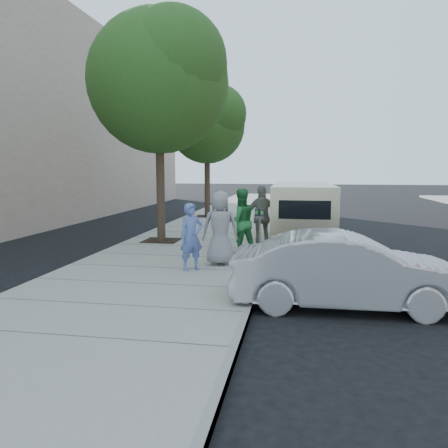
{
  "coord_description": "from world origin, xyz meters",
  "views": [
    {
      "loc": [
        2.29,
        -11.72,
        2.61
      ],
      "look_at": [
        0.3,
        -0.14,
        1.1
      ],
      "focal_mm": 35.0,
      "sensor_mm": 36.0,
      "label": 1
    }
  ],
  "objects": [
    {
      "name": "ground",
      "position": [
        0.0,
        0.0,
        0.0
      ],
      "size": [
        120.0,
        120.0,
        0.0
      ],
      "primitive_type": "plane",
      "color": "black",
      "rests_on": "ground"
    },
    {
      "name": "sidewalk",
      "position": [
        -1.0,
        0.0,
        0.07
      ],
      "size": [
        5.0,
        60.0,
        0.15
      ],
      "primitive_type": "cube",
      "color": "gray",
      "rests_on": "ground"
    },
    {
      "name": "curb_face",
      "position": [
        1.44,
        0.0,
        0.07
      ],
      "size": [
        0.12,
        60.0,
        0.16
      ],
      "primitive_type": "cube",
      "color": "gray",
      "rests_on": "ground"
    },
    {
      "name": "tree_near",
      "position": [
        -2.25,
        2.4,
        5.55
      ],
      "size": [
        4.62,
        4.6,
        7.53
      ],
      "color": "black",
      "rests_on": "sidewalk"
    },
    {
      "name": "tree_far",
      "position": [
        -2.25,
        10.0,
        4.88
      ],
      "size": [
        3.92,
        3.8,
        6.49
      ],
      "color": "black",
      "rests_on": "sidewalk"
    },
    {
      "name": "parking_meter",
      "position": [
        1.25,
        0.16,
        1.13
      ],
      "size": [
        0.3,
        0.19,
        1.36
      ],
      "rotation": [
        0.0,
        0.0,
        -0.37
      ],
      "color": "gray",
      "rests_on": "sidewalk"
    },
    {
      "name": "van",
      "position": [
        2.43,
        3.09,
        1.1
      ],
      "size": [
        1.95,
        5.64,
        2.08
      ],
      "rotation": [
        0.0,
        0.0,
        0.01
      ],
      "color": "beige",
      "rests_on": "ground"
    },
    {
      "name": "sedan",
      "position": [
        3.2,
        -3.5,
        0.71
      ],
      "size": [
        4.32,
        1.59,
        1.41
      ],
      "primitive_type": "imported",
      "rotation": [
        0.0,
        0.0,
        1.59
      ],
      "color": "#B2B3B9",
      "rests_on": "ground"
    },
    {
      "name": "person_officer",
      "position": [
        -0.24,
        -1.61,
        0.96
      ],
      "size": [
        0.71,
        0.67,
        1.63
      ],
      "primitive_type": "imported",
      "rotation": [
        0.0,
        0.0,
        0.65
      ],
      "color": "#5671B7",
      "rests_on": "sidewalk"
    },
    {
      "name": "person_green_shirt",
      "position": [
        0.66,
        0.55,
        1.09
      ],
      "size": [
        1.14,
        1.06,
        1.88
      ],
      "primitive_type": "imported",
      "rotation": [
        0.0,
        0.0,
        3.63
      ],
      "color": "#2B833E",
      "rests_on": "sidewalk"
    },
    {
      "name": "person_gray_shirt",
      "position": [
        0.34,
        -0.9,
        1.1
      ],
      "size": [
        1.03,
        0.79,
        1.89
      ],
      "primitive_type": "imported",
      "rotation": [
        0.0,
        0.0,
        3.36
      ],
      "color": "gray",
      "rests_on": "sidewalk"
    },
    {
      "name": "person_striped_polo",
      "position": [
        1.2,
        1.54,
        1.12
      ],
      "size": [
        1.23,
        0.84,
        1.94
      ],
      "primitive_type": "imported",
      "rotation": [
        0.0,
        0.0,
        3.5
      ],
      "color": "gray",
      "rests_on": "sidewalk"
    }
  ]
}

